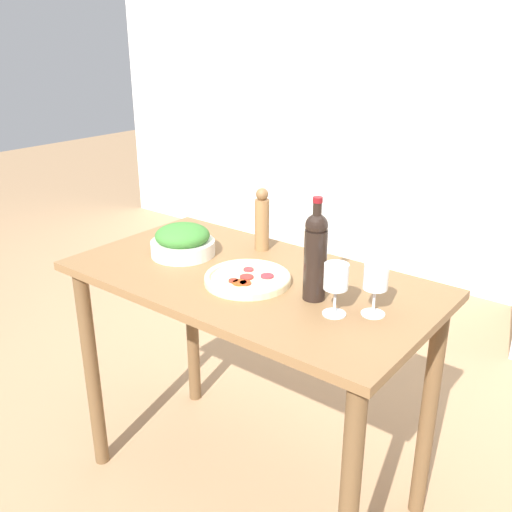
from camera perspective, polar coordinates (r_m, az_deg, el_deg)
ground_plane at (r=2.41m, az=-0.53°, el=-21.75°), size 14.00×14.00×0.00m
wall_back at (r=3.82m, az=21.99°, el=14.78°), size 6.40×0.06×2.60m
prep_counter at (r=1.98m, az=-0.61°, el=-5.91°), size 1.25×0.67×0.89m
wine_bottle at (r=1.70m, az=5.97°, el=0.18°), size 0.07×0.07×0.32m
wine_glass_near at (r=1.63m, az=8.00°, el=-2.36°), size 0.07×0.07×0.16m
wine_glass_far at (r=1.65m, az=11.88°, el=-2.33°), size 0.07×0.07×0.16m
pepper_mill at (r=2.10m, az=0.60°, el=3.58°), size 0.05×0.05×0.24m
salad_bowl at (r=2.09m, az=-7.43°, el=1.43°), size 0.23×0.23×0.12m
homemade_pizza at (r=1.85m, az=-0.85°, el=-2.25°), size 0.28×0.28×0.03m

